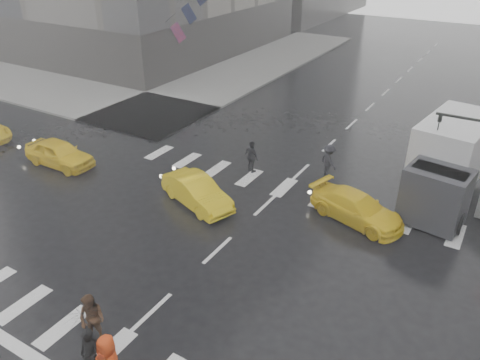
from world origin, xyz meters
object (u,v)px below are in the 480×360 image
Objects in this scene: taxi_mid at (197,192)px; taxi_front at (59,153)px; box_truck at (449,161)px; pedestrian_brown at (92,319)px.

taxi_front is at bearing 112.89° from taxi_mid.
taxi_front is 0.59× the size of box_truck.
taxi_front is at bearing -151.29° from box_truck.
pedestrian_brown reaches higher than taxi_front.
taxi_front reaches higher than taxi_mid.
box_truck reaches higher than taxi_front.
pedestrian_brown is 8.57m from taxi_mid.
taxi_front is 1.01× the size of taxi_mid.
box_truck is at bearing 49.41° from pedestrian_brown.
taxi_mid is (-2.09, 8.31, -0.22)m from pedestrian_brown.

